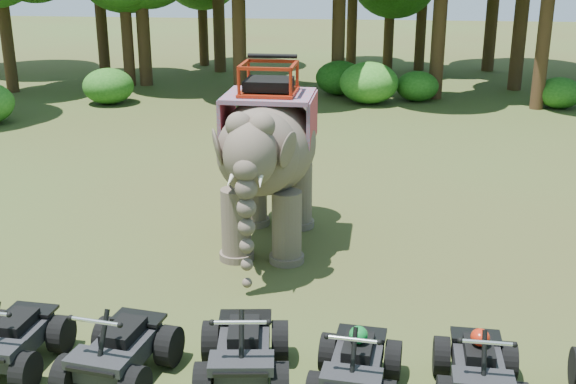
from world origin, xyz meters
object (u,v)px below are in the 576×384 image
atv_2 (243,341)px  atv_3 (357,356)px  atv_1 (119,340)px  atv_4 (480,359)px  atv_0 (12,330)px  elephant (269,154)px

atv_2 → atv_3: (1.67, -0.13, -0.06)m
atv_1 → atv_4: atv_1 is taller
atv_0 → atv_1: bearing=-1.3°
atv_2 → atv_3: size_ratio=1.10×
atv_1 → atv_2: atv_2 is taller
atv_3 → atv_0: bearing=-175.4°
atv_1 → atv_3: 3.51m
atv_2 → atv_3: bearing=-11.5°
atv_1 → elephant: bearing=84.2°
elephant → atv_2: (0.36, -5.39, -1.33)m
atv_0 → atv_3: atv_0 is taller
atv_4 → atv_3: bearing=-173.7°
elephant → atv_0: bearing=-119.6°
atv_0 → atv_3: bearing=2.7°
atv_1 → atv_0: bearing=-176.3°
atv_0 → atv_1: 1.76m
elephant → atv_1: bearing=-103.5°
elephant → atv_0: size_ratio=2.82×
elephant → atv_4: bearing=-53.6°
atv_1 → atv_4: (5.26, 0.16, -0.05)m
atv_3 → atv_4: size_ratio=1.00×
elephant → atv_1: (-1.48, -5.56, -1.35)m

